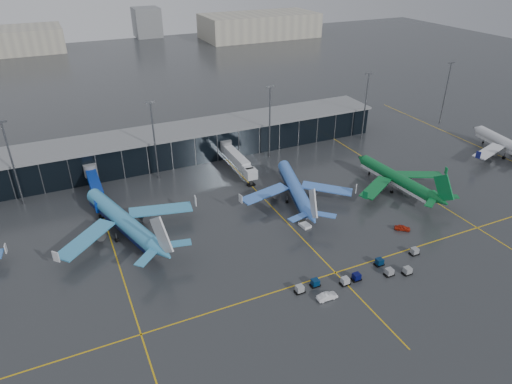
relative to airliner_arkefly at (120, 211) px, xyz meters
name	(u,v)px	position (x,y,z in m)	size (l,w,h in m)	color
ground	(268,249)	(31.32, -21.93, -6.95)	(600.00, 600.00, 0.00)	#282B2D
terminal_pier	(191,142)	(31.32, 40.07, -1.53)	(142.00, 17.00, 10.70)	black
jet_bridges	(96,187)	(-3.68, 21.06, -2.40)	(94.00, 27.50, 7.20)	#595B60
flood_masts	(215,128)	(36.32, 28.07, 6.86)	(203.00, 0.50, 25.50)	#595B60
distant_hangars	(170,30)	(81.26, 248.15, 1.84)	(260.00, 71.00, 22.00)	#B2AD99
taxi_lines	(284,219)	(41.32, -11.32, -6.94)	(220.00, 120.00, 0.02)	gold
airliner_arkefly	(120,211)	(0.00, 0.00, 0.00)	(39.74, 45.25, 13.91)	#3C96C7
airliner_klm_near	(295,180)	(49.52, -2.63, -0.77)	(35.32, 40.22, 12.36)	#4279DB
airliner_aer_lingus	(396,171)	(80.63, -9.87, -1.00)	(34.01, 38.73, 11.90)	#0C652D
airliner_ba	(511,139)	(133.38, -7.17, -0.66)	(35.97, 40.97, 12.59)	silver
baggage_carts	(364,273)	(46.66, -40.62, -6.19)	(34.50, 6.84, 1.70)	black
mobile_airstair	(305,224)	(44.76, -16.94, -6.18)	(2.56, 3.44, 3.45)	white
service_van_red	(402,228)	(67.32, -29.32, -6.26)	(1.64, 4.08, 1.39)	#B2220D
service_van_white	(327,296)	(34.71, -43.62, -6.20)	(1.61, 4.60, 1.52)	white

